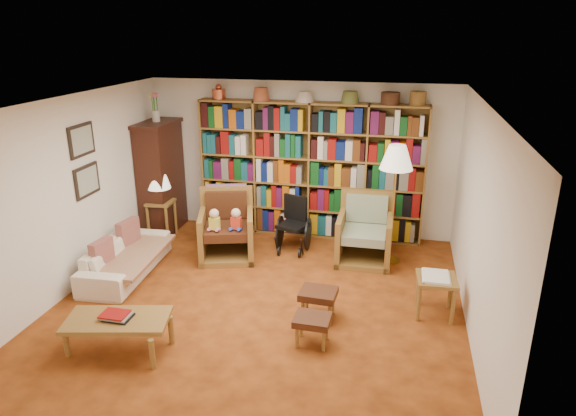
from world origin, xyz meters
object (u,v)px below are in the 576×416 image
(armchair_leather, at_px, (229,228))
(coffee_table, at_px, (118,322))
(floor_lamp, at_px, (396,162))
(wheelchair, at_px, (294,225))
(sofa, at_px, (126,257))
(side_table_papers, at_px, (436,284))
(footstool_b, at_px, (312,322))
(side_table_lamp, at_px, (161,211))
(armchair_sage, at_px, (365,234))
(footstool_a, at_px, (318,296))

(armchair_leather, bearing_deg, coffee_table, -97.55)
(floor_lamp, bearing_deg, wheelchair, 172.96)
(sofa, relative_size, side_table_papers, 3.24)
(wheelchair, distance_m, coffee_table, 3.31)
(sofa, xyz_separation_m, armchair_leather, (1.20, 0.96, 0.17))
(sofa, distance_m, side_table_papers, 4.19)
(sofa, relative_size, floor_lamp, 0.96)
(sofa, bearing_deg, footstool_b, -114.45)
(side_table_lamp, height_order, coffee_table, side_table_lamp)
(armchair_sage, distance_m, footstool_b, 2.39)
(sofa, bearing_deg, side_table_lamp, 0.92)
(armchair_sage, relative_size, wheelchair, 1.19)
(floor_lamp, bearing_deg, footstool_b, -108.30)
(wheelchair, bearing_deg, side_table_papers, -37.27)
(armchair_leather, relative_size, armchair_sage, 1.06)
(sofa, relative_size, armchair_leather, 1.62)
(side_table_lamp, relative_size, armchair_sage, 0.63)
(footstool_b, bearing_deg, coffee_table, -164.03)
(side_table_lamp, distance_m, footstool_b, 3.85)
(sofa, relative_size, footstool_b, 4.24)
(sofa, distance_m, footstool_a, 2.88)
(floor_lamp, distance_m, footstool_b, 2.73)
(side_table_lamp, height_order, wheelchair, wheelchair)
(sofa, height_order, footstool_b, sofa)
(wheelchair, height_order, floor_lamp, floor_lamp)
(side_table_lamp, bearing_deg, armchair_sage, -1.86)
(floor_lamp, xyz_separation_m, side_table_papers, (0.57, -1.39, -1.11))
(side_table_lamp, bearing_deg, wheelchair, 0.58)
(side_table_lamp, xyz_separation_m, side_table_papers, (4.28, -1.55, -0.04))
(floor_lamp, bearing_deg, side_table_papers, -67.54)
(side_table_lamp, bearing_deg, armchair_leather, -17.26)
(coffee_table, bearing_deg, floor_lamp, 46.21)
(footstool_a, height_order, coffee_table, coffee_table)
(footstool_a, xyz_separation_m, footstool_b, (0.02, -0.54, -0.03))
(armchair_sage, distance_m, footstool_a, 1.87)
(sofa, distance_m, footstool_b, 3.05)
(floor_lamp, bearing_deg, sofa, -161.58)
(side_table_lamp, bearing_deg, floor_lamp, -2.50)
(footstool_a, relative_size, footstool_b, 1.12)
(sofa, xyz_separation_m, wheelchair, (2.12, 1.39, 0.13))
(sofa, bearing_deg, coffee_table, -156.29)
(armchair_sage, xyz_separation_m, side_table_papers, (0.96, -1.44, 0.03))
(side_table_papers, bearing_deg, armchair_sage, 123.58)
(sofa, distance_m, armchair_sage, 3.46)
(footstool_a, bearing_deg, armchair_leather, 136.74)
(armchair_leather, distance_m, side_table_papers, 3.20)
(side_table_papers, bearing_deg, footstool_a, -164.30)
(side_table_lamp, bearing_deg, footstool_a, -33.45)
(footstool_b, bearing_deg, sofa, 158.82)
(armchair_sage, distance_m, side_table_papers, 1.73)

